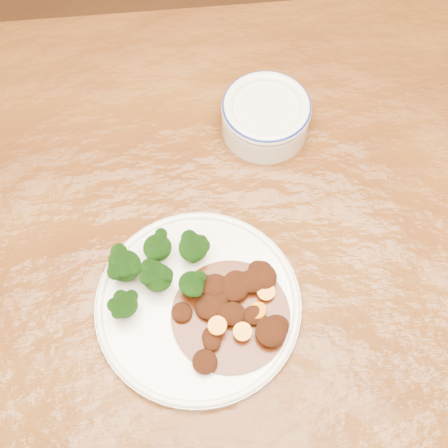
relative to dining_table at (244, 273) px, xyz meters
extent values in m
plane|color=#402310|center=(0.00, 0.00, -0.67)|extent=(4.00, 4.00, 0.00)
cube|color=#603511|center=(0.00, 0.00, 0.06)|extent=(1.60, 1.07, 0.04)
cylinder|color=white|center=(-0.08, -0.06, 0.09)|extent=(0.26, 0.26, 0.01)
torus|color=white|center=(-0.08, -0.06, 0.09)|extent=(0.26, 0.26, 0.01)
cylinder|color=olive|center=(-0.12, -0.03, 0.10)|extent=(0.01, 0.01, 0.02)
ellipsoid|color=black|center=(-0.12, -0.03, 0.12)|extent=(0.04, 0.04, 0.03)
cylinder|color=olive|center=(-0.16, 0.00, 0.10)|extent=(0.01, 0.01, 0.02)
ellipsoid|color=black|center=(-0.16, 0.00, 0.12)|extent=(0.04, 0.04, 0.03)
cylinder|color=olive|center=(-0.07, 0.00, 0.10)|extent=(0.01, 0.01, 0.02)
ellipsoid|color=black|center=(-0.07, 0.00, 0.12)|extent=(0.04, 0.04, 0.03)
cylinder|color=olive|center=(-0.12, 0.01, 0.10)|extent=(0.01, 0.01, 0.02)
ellipsoid|color=black|center=(-0.12, 0.01, 0.12)|extent=(0.04, 0.04, 0.03)
cylinder|color=olive|center=(-0.08, -0.05, 0.10)|extent=(0.01, 0.01, 0.02)
ellipsoid|color=black|center=(-0.08, -0.05, 0.12)|extent=(0.03, 0.03, 0.03)
cylinder|color=olive|center=(-0.17, -0.05, 0.10)|extent=(0.01, 0.01, 0.02)
ellipsoid|color=black|center=(-0.17, -0.05, 0.12)|extent=(0.03, 0.03, 0.03)
cylinder|color=#421407|center=(-0.04, -0.09, 0.09)|extent=(0.15, 0.15, 0.00)
ellipsoid|color=black|center=(-0.03, -0.06, 0.11)|extent=(0.04, 0.04, 0.02)
ellipsoid|color=black|center=(-0.01, -0.10, 0.10)|extent=(0.03, 0.03, 0.02)
ellipsoid|color=black|center=(0.01, -0.12, 0.10)|extent=(0.03, 0.03, 0.02)
ellipsoid|color=black|center=(-0.07, -0.12, 0.10)|extent=(0.02, 0.02, 0.01)
ellipsoid|color=black|center=(-0.07, -0.07, 0.10)|extent=(0.04, 0.04, 0.02)
ellipsoid|color=black|center=(-0.04, -0.09, 0.11)|extent=(0.03, 0.03, 0.02)
ellipsoid|color=black|center=(-0.04, -0.06, 0.10)|extent=(0.02, 0.02, 0.01)
ellipsoid|color=black|center=(-0.05, -0.06, 0.10)|extent=(0.03, 0.03, 0.02)
ellipsoid|color=black|center=(-0.07, -0.11, 0.10)|extent=(0.02, 0.03, 0.01)
ellipsoid|color=black|center=(-0.01, -0.05, 0.11)|extent=(0.04, 0.03, 0.02)
ellipsoid|color=black|center=(0.00, -0.04, 0.10)|extent=(0.02, 0.02, 0.01)
ellipsoid|color=black|center=(-0.10, -0.07, 0.10)|extent=(0.03, 0.03, 0.01)
ellipsoid|color=black|center=(-0.05, -0.05, 0.11)|extent=(0.04, 0.03, 0.02)
ellipsoid|color=black|center=(-0.09, -0.14, 0.10)|extent=(0.03, 0.03, 0.02)
ellipsoid|color=black|center=(-0.01, -0.05, 0.10)|extent=(0.02, 0.02, 0.01)
ellipsoid|color=black|center=(-0.03, -0.05, 0.11)|extent=(0.03, 0.03, 0.02)
ellipsoid|color=black|center=(0.01, -0.04, 0.10)|extent=(0.03, 0.03, 0.01)
ellipsoid|color=black|center=(-0.07, -0.04, 0.10)|extent=(0.02, 0.02, 0.01)
ellipsoid|color=black|center=(0.01, -0.05, 0.10)|extent=(0.03, 0.04, 0.02)
ellipsoid|color=black|center=(0.00, -0.12, 0.11)|extent=(0.04, 0.04, 0.02)
ellipsoid|color=black|center=(-0.01, -0.05, 0.10)|extent=(0.03, 0.03, 0.01)
cylinder|color=orange|center=(0.01, -0.07, 0.10)|extent=(0.03, 0.03, 0.01)
cylinder|color=orange|center=(-0.03, -0.12, 0.11)|extent=(0.03, 0.03, 0.01)
cylinder|color=orange|center=(-0.03, -0.06, 0.11)|extent=(0.02, 0.02, 0.01)
cylinder|color=orange|center=(-0.01, -0.09, 0.11)|extent=(0.02, 0.03, 0.02)
cylinder|color=orange|center=(-0.06, -0.10, 0.11)|extent=(0.03, 0.03, 0.01)
cylinder|color=orange|center=(-0.06, -0.10, 0.11)|extent=(0.02, 0.02, 0.01)
cylinder|color=silver|center=(0.07, 0.19, 0.10)|extent=(0.13, 0.13, 0.04)
cylinder|color=beige|center=(0.07, 0.19, 0.13)|extent=(0.10, 0.10, 0.01)
torus|color=silver|center=(0.07, 0.19, 0.13)|extent=(0.13, 0.13, 0.02)
torus|color=navy|center=(0.07, 0.19, 0.13)|extent=(0.13, 0.13, 0.01)
camera|label=1|loc=(-0.11, -0.33, 0.84)|focal=50.00mm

